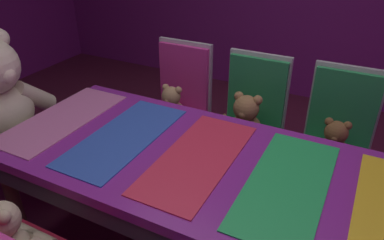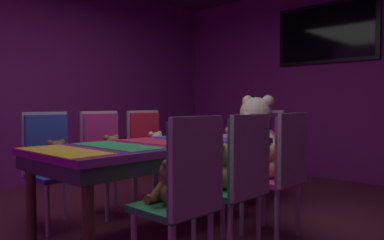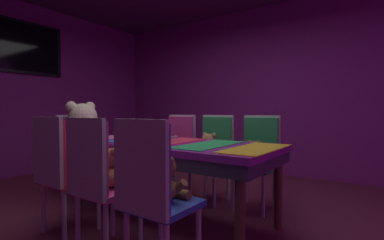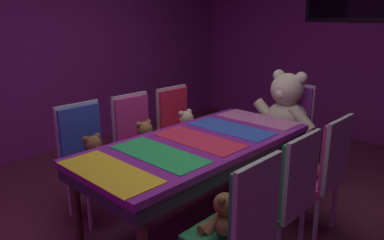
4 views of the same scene
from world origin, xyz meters
name	(u,v)px [view 4 (image 4 of 4)]	position (x,y,z in m)	size (l,w,h in m)	color
ground_plane	(198,222)	(0.00, 0.00, 0.00)	(7.90, 7.90, 0.00)	#591E33
wall_back	(356,39)	(0.00, 3.20, 1.40)	(5.20, 0.12, 2.80)	#721E72
wall_left	(43,41)	(-2.60, 0.00, 1.40)	(0.12, 6.40, 2.80)	#721E72
banquet_table	(198,150)	(0.00, 0.00, 0.65)	(0.90, 2.02, 0.75)	purple
chair_left_0	(85,148)	(-0.85, -0.53, 0.60)	(0.42, 0.41, 0.98)	#2D47B2
teddy_left_0	(94,154)	(-0.70, -0.53, 0.58)	(0.24, 0.31, 0.29)	brown
chair_left_1	(136,135)	(-0.83, 0.01, 0.60)	(0.42, 0.41, 0.98)	#CC338C
teddy_left_1	(146,139)	(-0.68, 0.01, 0.59)	(0.25, 0.32, 0.30)	olive
chair_left_2	(177,124)	(-0.81, 0.54, 0.60)	(0.42, 0.41, 0.98)	red
teddy_left_2	(187,127)	(-0.66, 0.54, 0.59)	(0.25, 0.33, 0.31)	beige
chair_right_0	(244,222)	(0.84, -0.54, 0.60)	(0.42, 0.41, 0.98)	#268C4C
teddy_right_0	(224,216)	(0.70, -0.54, 0.57)	(0.22, 0.29, 0.27)	brown
chair_right_1	(289,189)	(0.82, 0.00, 0.60)	(0.42, 0.41, 0.98)	#268C4C
teddy_right_1	(270,182)	(0.67, 0.00, 0.60)	(0.27, 0.35, 0.33)	#9E7247
chair_right_2	(326,165)	(0.83, 0.55, 0.60)	(0.42, 0.41, 0.98)	#CC338C
teddy_right_2	(308,163)	(0.68, 0.55, 0.57)	(0.22, 0.28, 0.27)	tan
throne_chair	(292,119)	(0.00, 1.54, 0.60)	(0.41, 0.42, 0.98)	purple
king_teddy_bear	(285,108)	(0.00, 1.37, 0.75)	(0.73, 0.57, 0.69)	beige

